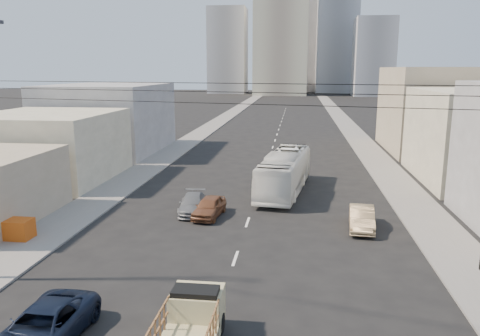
% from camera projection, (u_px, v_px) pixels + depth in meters
% --- Properties ---
extents(sidewalk_left, '(3.50, 180.00, 0.12)m').
position_uv_depth(sidewalk_left, '(217.00, 123.00, 86.24)').
color(sidewalk_left, slate).
rests_on(sidewalk_left, ground).
extents(sidewalk_right, '(3.50, 180.00, 0.12)m').
position_uv_depth(sidewalk_right, '(346.00, 125.00, 83.42)').
color(sidewalk_right, slate).
rests_on(sidewalk_right, ground).
extents(lane_dashes, '(0.15, 104.00, 0.01)m').
position_uv_depth(lane_dashes, '(276.00, 137.00, 68.33)').
color(lane_dashes, silver).
rests_on(lane_dashes, ground).
extents(flatbed_pickup, '(1.95, 4.41, 1.90)m').
position_uv_depth(flatbed_pickup, '(191.00, 321.00, 16.45)').
color(flatbed_pickup, tan).
rests_on(flatbed_pickup, ground).
extents(navy_pickup, '(2.52, 5.19, 1.42)m').
position_uv_depth(navy_pickup, '(43.00, 328.00, 16.73)').
color(navy_pickup, black).
rests_on(navy_pickup, ground).
extents(city_bus, '(4.28, 11.99, 3.27)m').
position_uv_depth(city_bus, '(285.00, 172.00, 37.74)').
color(city_bus, silver).
rests_on(city_bus, ground).
extents(sedan_brown, '(2.04, 4.12, 1.35)m').
position_uv_depth(sedan_brown, '(209.00, 207.00, 31.51)').
color(sedan_brown, brown).
rests_on(sedan_brown, ground).
extents(sedan_tan, '(1.83, 4.32, 1.39)m').
position_uv_depth(sedan_tan, '(362.00, 218.00, 29.10)').
color(sedan_tan, tan).
rests_on(sedan_tan, ground).
extents(sedan_grey, '(2.21, 4.43, 1.24)m').
position_uv_depth(sedan_grey, '(192.00, 204.00, 32.44)').
color(sedan_grey, slate).
rests_on(sedan_grey, ground).
extents(overhead_wires, '(23.01, 5.02, 0.72)m').
position_uv_depth(overhead_wires, '(210.00, 93.00, 16.48)').
color(overhead_wires, black).
rests_on(overhead_wires, ground).
extents(crate_stack, '(1.80, 1.20, 1.14)m').
position_uv_depth(crate_stack, '(16.00, 229.00, 27.13)').
color(crate_stack, '#BE4D11').
rests_on(crate_stack, sidewalk_left).
extents(bldg_right_far, '(12.00, 16.00, 10.00)m').
position_uv_depth(bldg_right_far, '(440.00, 110.00, 56.16)').
color(bldg_right_far, tan).
rests_on(bldg_right_far, ground).
extents(bldg_left_mid, '(11.00, 12.00, 6.00)m').
position_uv_depth(bldg_left_mid, '(49.00, 146.00, 41.84)').
color(bldg_left_mid, '#AFA78D').
rests_on(bldg_left_mid, ground).
extents(bldg_left_far, '(12.00, 16.00, 8.00)m').
position_uv_depth(bldg_left_far, '(109.00, 118.00, 56.26)').
color(bldg_left_far, gray).
rests_on(bldg_left_far, ground).
extents(high_rise_tower, '(20.00, 20.00, 60.00)m').
position_uv_depth(high_rise_tower, '(282.00, 14.00, 176.18)').
color(high_rise_tower, tan).
rests_on(high_rise_tower, ground).
extents(midrise_ne, '(16.00, 16.00, 40.00)m').
position_uv_depth(midrise_ne, '(337.00, 43.00, 190.18)').
color(midrise_ne, gray).
rests_on(midrise_ne, ground).
extents(midrise_nw, '(15.00, 15.00, 34.00)m').
position_uv_depth(midrise_nw, '(228.00, 51.00, 191.23)').
color(midrise_nw, gray).
rests_on(midrise_nw, ground).
extents(midrise_back, '(18.00, 18.00, 44.00)m').
position_uv_depth(midrise_back, '(306.00, 41.00, 205.76)').
color(midrise_back, gray).
rests_on(midrise_back, ground).
extents(midrise_east, '(14.00, 14.00, 28.00)m').
position_uv_depth(midrise_east, '(374.00, 57.00, 170.56)').
color(midrise_east, gray).
rests_on(midrise_east, ground).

